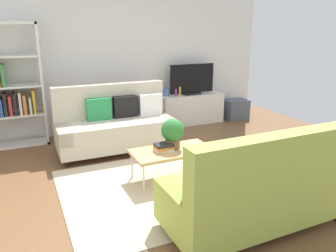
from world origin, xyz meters
The scene contains 17 objects.
ground_plane centered at (0.00, 0.00, 0.00)m, with size 7.68×7.68×0.00m, color brown.
wall_far centered at (0.00, 2.80, 1.45)m, with size 6.40×0.12×2.90m, color white.
area_rug centered at (-0.11, -0.08, 0.01)m, with size 2.90×2.20×0.01m, color beige.
couch_beige centered at (-0.45, 1.55, 0.45)m, with size 1.91×0.85×1.10m.
couch_green centered at (0.23, -1.30, 0.44)m, with size 1.90×0.85×1.10m.
coffee_table centered at (-0.06, 0.12, 0.39)m, with size 1.10×0.56×0.42m.
tv_console centered at (1.50, 2.46, 0.32)m, with size 1.40×0.44×0.64m, color silver.
tv centered at (1.50, 2.44, 0.95)m, with size 1.00×0.20×0.64m.
bookshelf centered at (-2.05, 2.48, 1.00)m, with size 1.10×0.36×2.10m.
storage_trunk centered at (2.60, 2.36, 0.22)m, with size 0.52×0.40×0.44m, color #4C5666.
potted_plant centered at (-0.02, 0.18, 0.65)m, with size 0.31×0.31×0.42m.
table_book_0 centered at (-0.17, 0.14, 0.44)m, with size 0.24×0.18×0.03m, color silver.
table_book_1 centered at (-0.17, 0.14, 0.47)m, with size 0.24×0.18×0.03m, color orange.
table_book_2 centered at (-0.17, 0.14, 0.51)m, with size 0.24×0.18×0.04m, color #262626.
vase_0 centered at (0.92, 2.51, 0.72)m, with size 0.13×0.13×0.15m, color #4C72B2.
bottle_0 centered at (1.11, 2.42, 0.71)m, with size 0.04×0.04×0.15m, color purple.
bottle_1 centered at (1.20, 2.42, 0.73)m, with size 0.04×0.04×0.19m, color gold.
Camera 1 is at (-1.85, -3.66, 2.01)m, focal length 35.34 mm.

